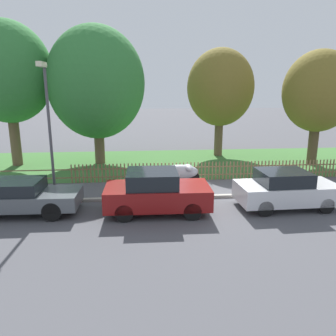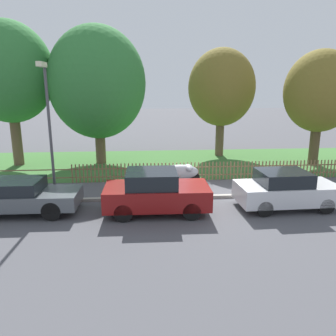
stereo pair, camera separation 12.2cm
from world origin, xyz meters
TOP-DOWN VIEW (x-y plane):
  - ground_plane at (0.00, 0.00)m, footprint 120.00×120.00m
  - kerb_stone at (0.00, 0.10)m, footprint 41.23×0.20m
  - grass_strip at (0.00, 6.80)m, footprint 41.23×7.95m
  - park_fence at (0.00, 2.84)m, footprint 41.23×0.05m
  - parked_car_silver_hatchback at (-8.25, -1.02)m, footprint 4.28×1.78m
  - parked_car_black_saloon at (-3.27, -1.29)m, footprint 3.82×1.95m
  - parked_car_navy_estate at (1.66, -1.23)m, footprint 3.79×1.84m
  - covered_motorcycle at (-1.99, 2.14)m, footprint 2.01×0.84m
  - tree_nearest_kerb at (-11.05, 6.96)m, footprint 4.87×4.87m
  - tree_behind_motorcycle at (-6.24, 7.06)m, footprint 5.56×5.56m
  - tree_mid_park at (1.45, 8.78)m, footprint 4.31×4.31m
  - tree_far_left at (6.46, 5.78)m, footprint 4.04×4.04m
  - street_lamp at (-7.33, 0.37)m, footprint 0.20×0.78m

SIDE VIEW (x-z plane):
  - ground_plane at x=0.00m, z-range 0.00..0.00m
  - grass_strip at x=0.00m, z-range 0.00..0.01m
  - kerb_stone at x=0.00m, z-range 0.00..0.12m
  - park_fence at x=0.00m, z-range 0.00..0.91m
  - covered_motorcycle at x=-1.99m, z-range 0.12..1.09m
  - parked_car_silver_hatchback at x=-8.25m, z-range 0.04..1.29m
  - parked_car_navy_estate at x=1.66m, z-range 0.00..1.44m
  - parked_car_black_saloon at x=-3.27m, z-range 0.00..1.56m
  - street_lamp at x=-7.33m, z-range 0.72..6.10m
  - tree_far_left at x=6.46m, z-range 0.94..7.53m
  - tree_mid_park at x=1.45m, z-range 0.97..7.92m
  - tree_behind_motorcycle at x=-6.24m, z-range 0.75..8.68m
  - tree_nearest_kerb at x=-11.05m, z-range 1.22..9.31m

